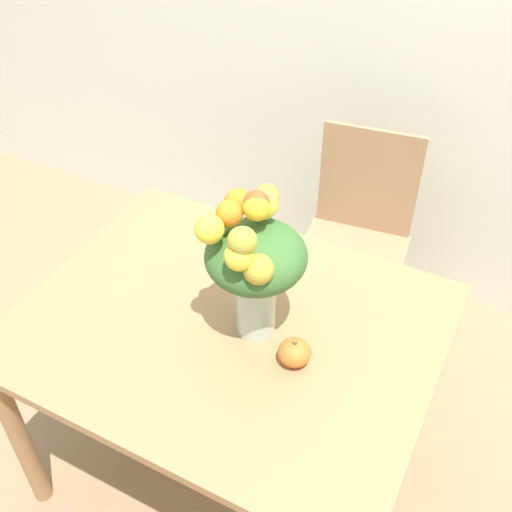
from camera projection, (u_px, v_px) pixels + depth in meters
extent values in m
plane|color=#8E7556|center=(234.00, 463.00, 2.22)|extent=(12.00, 12.00, 0.00)
cube|color=#9E754C|center=(228.00, 324.00, 1.75)|extent=(1.20, 0.96, 0.03)
cylinder|color=#9E754C|center=(18.00, 435.00, 1.90)|extent=(0.06, 0.06, 0.73)
cylinder|color=#9E754C|center=(166.00, 279.00, 2.47)|extent=(0.06, 0.06, 0.73)
cylinder|color=#9E754C|center=(425.00, 374.00, 2.08)|extent=(0.06, 0.06, 0.73)
cylinder|color=#B2CCBC|center=(256.00, 301.00, 1.65)|extent=(0.11, 0.11, 0.22)
cylinder|color=silver|center=(256.00, 317.00, 1.68)|extent=(0.10, 0.10, 0.10)
cylinder|color=#38662D|center=(263.00, 294.00, 1.62)|extent=(0.01, 0.01, 0.27)
cylinder|color=#38662D|center=(262.00, 288.00, 1.63)|extent=(0.01, 0.01, 0.27)
cylinder|color=#38662D|center=(252.00, 287.00, 1.64)|extent=(0.01, 0.00, 0.27)
cylinder|color=#38662D|center=(248.00, 292.00, 1.62)|extent=(0.01, 0.01, 0.27)
cylinder|color=#38662D|center=(255.00, 297.00, 1.61)|extent=(0.01, 0.01, 0.27)
ellipsoid|color=#38662D|center=(256.00, 256.00, 1.54)|extent=(0.27, 0.27, 0.16)
sphere|color=#AD9E33|center=(267.00, 196.00, 1.55)|extent=(0.06, 0.06, 0.06)
sphere|color=#AD9E33|center=(258.00, 269.00, 1.42)|extent=(0.08, 0.08, 0.08)
sphere|color=#AD9E33|center=(215.00, 226.00, 1.49)|extent=(0.06, 0.06, 0.06)
sphere|color=#D64C23|center=(257.00, 203.00, 1.45)|extent=(0.07, 0.07, 0.07)
sphere|color=yellow|center=(209.00, 229.00, 1.43)|extent=(0.07, 0.07, 0.07)
sphere|color=#AD9E33|center=(242.00, 241.00, 1.38)|extent=(0.07, 0.07, 0.07)
sphere|color=orange|center=(238.00, 202.00, 1.59)|extent=(0.07, 0.07, 0.07)
sphere|color=yellow|center=(257.00, 208.00, 1.45)|extent=(0.07, 0.07, 0.07)
sphere|color=yellow|center=(263.00, 204.00, 1.50)|extent=(0.08, 0.08, 0.08)
sphere|color=yellow|center=(239.00, 256.00, 1.40)|extent=(0.07, 0.07, 0.07)
sphere|color=orange|center=(230.00, 213.00, 1.46)|extent=(0.07, 0.07, 0.07)
ellipsoid|color=orange|center=(294.00, 352.00, 1.60)|extent=(0.09, 0.09, 0.07)
cylinder|color=brown|center=(295.00, 343.00, 1.57)|extent=(0.01, 0.01, 0.02)
cube|color=#9E7A56|center=(350.00, 257.00, 2.42)|extent=(0.47, 0.47, 0.02)
cylinder|color=#9E7A56|center=(295.00, 315.00, 2.49)|extent=(0.04, 0.04, 0.45)
cylinder|color=#9E7A56|center=(376.00, 337.00, 2.40)|extent=(0.04, 0.04, 0.45)
cylinder|color=#9E7A56|center=(318.00, 266.00, 2.74)|extent=(0.04, 0.04, 0.45)
cylinder|color=#9E7A56|center=(392.00, 283.00, 2.65)|extent=(0.04, 0.04, 0.45)
cube|color=#9E7A56|center=(368.00, 181.00, 2.41)|extent=(0.40, 0.07, 0.46)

